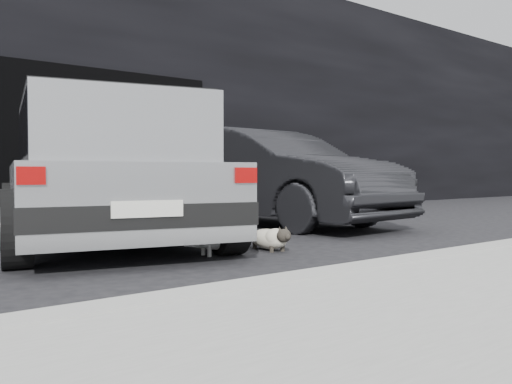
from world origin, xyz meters
TOP-DOWN VIEW (x-y plane):
  - ground at (0.00, 0.00)m, footprint 80.00×80.00m
  - building_facade at (1.00, 6.00)m, footprint 34.00×4.00m
  - garage_opening at (1.00, 3.99)m, footprint 4.00×0.10m
  - curb at (1.00, -2.60)m, footprint 18.00×0.25m
  - silver_hatchback at (-0.38, 0.62)m, footprint 2.84×4.59m
  - second_car at (2.46, 1.20)m, footprint 1.87×4.50m
  - cat_siamese at (0.70, -1.01)m, footprint 0.30×0.78m
  - cat_white at (0.17, -0.92)m, footprint 0.73×0.28m

SIDE VIEW (x-z plane):
  - ground at x=0.00m, z-range 0.00..0.00m
  - curb at x=1.00m, z-range 0.00..0.12m
  - cat_siamese at x=0.70m, z-range -0.01..0.26m
  - cat_white at x=0.17m, z-range 0.00..0.33m
  - second_car at x=2.46m, z-range 0.00..1.45m
  - silver_hatchback at x=-0.38m, z-range 0.07..1.65m
  - garage_opening at x=1.00m, z-range 0.00..2.60m
  - building_facade at x=1.00m, z-range 0.00..5.00m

